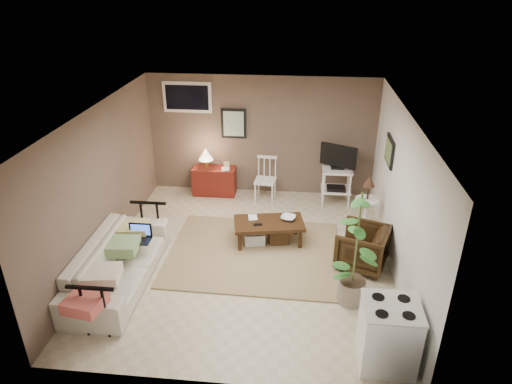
# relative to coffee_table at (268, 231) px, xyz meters

# --- Properties ---
(floor) EXTENTS (5.00, 5.00, 0.00)m
(floor) POSITION_rel_coffee_table_xyz_m (-0.30, -0.47, -0.24)
(floor) COLOR #C1B293
(floor) RESTS_ON ground
(art_back) EXTENTS (0.50, 0.03, 0.60)m
(art_back) POSITION_rel_coffee_table_xyz_m (-0.85, 2.01, 1.21)
(art_back) COLOR black
(art_right) EXTENTS (0.03, 0.60, 0.45)m
(art_right) POSITION_rel_coffee_table_xyz_m (1.92, 0.58, 1.28)
(art_right) COLOR black
(window) EXTENTS (0.96, 0.03, 0.60)m
(window) POSITION_rel_coffee_table_xyz_m (-1.75, 2.01, 1.71)
(window) COLOR white
(rug) EXTENTS (2.78, 2.24, 0.03)m
(rug) POSITION_rel_coffee_table_xyz_m (-0.21, -0.35, -0.23)
(rug) COLOR #998359
(rug) RESTS_ON floor
(coffee_table) EXTENTS (1.24, 0.79, 0.44)m
(coffee_table) POSITION_rel_coffee_table_xyz_m (0.00, 0.00, 0.00)
(coffee_table) COLOR #32220D
(coffee_table) RESTS_ON floor
(sofa) EXTENTS (0.67, 2.28, 0.89)m
(sofa) POSITION_rel_coffee_table_xyz_m (-2.10, -1.27, 0.20)
(sofa) COLOR beige
(sofa) RESTS_ON floor
(sofa_pillows) EXTENTS (0.44, 2.17, 0.15)m
(sofa_pillows) POSITION_rel_coffee_table_xyz_m (-2.05, -1.54, 0.30)
(sofa_pillows) COLOR beige
(sofa_pillows) RESTS_ON sofa
(sofa_end_rails) EXTENTS (0.61, 2.28, 0.77)m
(sofa_end_rails) POSITION_rel_coffee_table_xyz_m (-1.97, -1.27, 0.14)
(sofa_end_rails) COLOR black
(sofa_end_rails) RESTS_ON floor
(laptop) EXTENTS (0.35, 0.26, 0.24)m
(laptop) POSITION_rel_coffee_table_xyz_m (-1.88, -0.88, 0.33)
(laptop) COLOR black
(laptop) RESTS_ON sofa
(red_console) EXTENTS (0.86, 0.38, 1.00)m
(red_console) POSITION_rel_coffee_table_xyz_m (-1.26, 1.78, 0.10)
(red_console) COLOR maroon
(red_console) RESTS_ON floor
(spindle_chair) EXTENTS (0.43, 0.43, 0.88)m
(spindle_chair) POSITION_rel_coffee_table_xyz_m (-0.18, 1.64, 0.17)
(spindle_chair) COLOR white
(spindle_chair) RESTS_ON floor
(tv_stand) EXTENTS (0.68, 0.47, 1.21)m
(tv_stand) POSITION_rel_coffee_table_xyz_m (1.20, 1.62, 0.40)
(tv_stand) COLOR white
(tv_stand) RESTS_ON floor
(side_table) EXTENTS (0.40, 0.40, 1.08)m
(side_table) POSITION_rel_coffee_table_xyz_m (1.65, 0.53, 0.43)
(side_table) COLOR white
(side_table) RESTS_ON floor
(armchair) EXTENTS (0.87, 0.89, 0.73)m
(armchair) POSITION_rel_coffee_table_xyz_m (1.49, -0.51, 0.12)
(armchair) COLOR black
(armchair) RESTS_ON floor
(potted_plant) EXTENTS (0.43, 0.43, 1.71)m
(potted_plant) POSITION_rel_coffee_table_xyz_m (1.26, -1.38, 0.67)
(potted_plant) COLOR gray
(potted_plant) RESTS_ON floor
(stove) EXTENTS (0.64, 0.60, 0.84)m
(stove) POSITION_rel_coffee_table_xyz_m (1.57, -2.46, 0.17)
(stove) COLOR white
(stove) RESTS_ON floor
(bowl) EXTENTS (0.25, 0.12, 0.24)m
(bowl) POSITION_rel_coffee_table_xyz_m (0.32, 0.12, 0.29)
(bowl) COLOR #32220D
(bowl) RESTS_ON coffee_table
(book_table) EXTENTS (0.15, 0.04, 0.20)m
(book_table) POSITION_rel_coffee_table_xyz_m (-0.35, 0.09, 0.27)
(book_table) COLOR #32220D
(book_table) RESTS_ON coffee_table
(book_console) EXTENTS (0.16, 0.05, 0.21)m
(book_console) POSITION_rel_coffee_table_xyz_m (-1.07, 1.71, 0.44)
(book_console) COLOR #32220D
(book_console) RESTS_ON red_console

